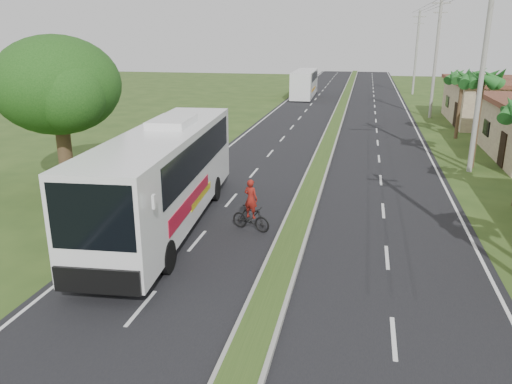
# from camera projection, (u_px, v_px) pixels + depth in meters

# --- Properties ---
(ground) EXTENTS (180.00, 180.00, 0.00)m
(ground) POSITION_uv_depth(u_px,v_px,m) (261.00, 323.00, 13.56)
(ground) COLOR #2B4419
(ground) RESTS_ON ground
(road_asphalt) EXTENTS (14.00, 160.00, 0.02)m
(road_asphalt) POSITION_uv_depth(u_px,v_px,m) (323.00, 156.00, 32.20)
(road_asphalt) COLOR black
(road_asphalt) RESTS_ON ground
(median_strip) EXTENTS (1.20, 160.00, 0.18)m
(median_strip) POSITION_uv_depth(u_px,v_px,m) (323.00, 155.00, 32.17)
(median_strip) COLOR gray
(median_strip) RESTS_ON ground
(lane_edge_left) EXTENTS (0.12, 160.00, 0.01)m
(lane_edge_left) POSITION_uv_depth(u_px,v_px,m) (223.00, 151.00, 33.55)
(lane_edge_left) COLOR silver
(lane_edge_left) RESTS_ON ground
(lane_edge_right) EXTENTS (0.12, 160.00, 0.01)m
(lane_edge_right) POSITION_uv_depth(u_px,v_px,m) (432.00, 162.00, 30.85)
(lane_edge_right) COLOR silver
(lane_edge_right) RESTS_ON ground
(shop_far) EXTENTS (8.60, 11.60, 3.82)m
(shop_far) POSITION_uv_depth(u_px,v_px,m) (500.00, 101.00, 43.71)
(shop_far) COLOR tan
(shop_far) RESTS_ON ground
(palm_verge_c) EXTENTS (2.40, 2.40, 5.85)m
(palm_verge_c) POSITION_uv_depth(u_px,v_px,m) (483.00, 79.00, 27.96)
(palm_verge_c) COLOR #473321
(palm_verge_c) RESTS_ON ground
(palm_verge_d) EXTENTS (2.40, 2.40, 5.25)m
(palm_verge_d) POSITION_uv_depth(u_px,v_px,m) (463.00, 77.00, 36.42)
(palm_verge_d) COLOR #473321
(palm_verge_d) RESTS_ON ground
(shade_tree) EXTENTS (6.30, 6.00, 7.54)m
(shade_tree) POSITION_uv_depth(u_px,v_px,m) (56.00, 89.00, 23.83)
(shade_tree) COLOR #473321
(shade_tree) RESTS_ON ground
(utility_pole_b) EXTENTS (3.20, 0.28, 12.00)m
(utility_pole_b) POSITION_uv_depth(u_px,v_px,m) (483.00, 59.00, 26.75)
(utility_pole_b) COLOR gray
(utility_pole_b) RESTS_ON ground
(utility_pole_c) EXTENTS (1.60, 0.28, 11.00)m
(utility_pole_c) POSITION_uv_depth(u_px,v_px,m) (436.00, 56.00, 45.56)
(utility_pole_c) COLOR gray
(utility_pole_c) RESTS_ON ground
(utility_pole_d) EXTENTS (1.60, 0.28, 10.50)m
(utility_pole_d) POSITION_uv_depth(u_px,v_px,m) (416.00, 52.00, 64.28)
(utility_pole_d) COLOR gray
(utility_pole_d) RESTS_ON ground
(coach_bus_main) EXTENTS (3.79, 13.25, 4.22)m
(coach_bus_main) POSITION_uv_depth(u_px,v_px,m) (165.00, 171.00, 19.85)
(coach_bus_main) COLOR white
(coach_bus_main) RESTS_ON ground
(coach_bus_far) EXTENTS (2.69, 11.23, 3.26)m
(coach_bus_far) POSITION_uv_depth(u_px,v_px,m) (305.00, 82.00, 62.54)
(coach_bus_far) COLOR white
(coach_bus_far) RESTS_ON ground
(motorcyclist) EXTENTS (1.77, 1.02, 2.13)m
(motorcyclist) POSITION_uv_depth(u_px,v_px,m) (251.00, 213.00, 19.75)
(motorcyclist) COLOR black
(motorcyclist) RESTS_ON ground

